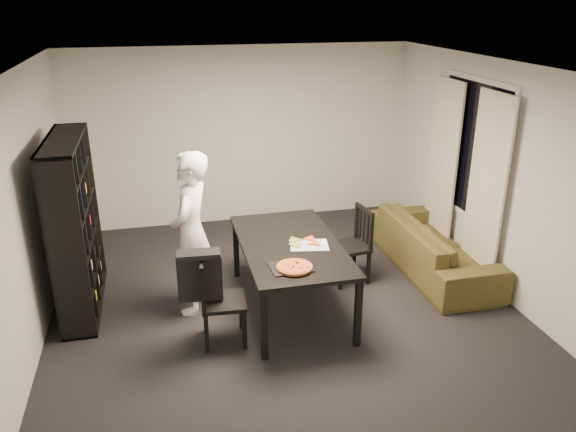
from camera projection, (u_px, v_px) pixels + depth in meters
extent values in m
cube|color=black|center=(284.00, 307.00, 6.26)|extent=(5.00, 5.50, 0.01)
cube|color=white|center=(284.00, 68.00, 5.30)|extent=(5.00, 5.50, 0.01)
cube|color=silver|center=(242.00, 136.00, 8.27)|extent=(5.00, 0.01, 2.60)
cube|color=silver|center=(390.00, 351.00, 3.29)|extent=(5.00, 0.01, 2.60)
cube|color=silver|center=(24.00, 218.00, 5.24)|extent=(0.01, 5.50, 2.60)
cube|color=silver|center=(500.00, 180.00, 6.32)|extent=(0.01, 5.50, 2.60)
cube|color=black|center=(472.00, 149.00, 6.79)|extent=(0.02, 1.40, 1.60)
cube|color=white|center=(472.00, 150.00, 6.79)|extent=(0.03, 1.52, 1.72)
cube|color=beige|center=(486.00, 191.00, 6.43)|extent=(0.03, 0.70, 2.25)
cube|color=beige|center=(442.00, 166.00, 7.37)|extent=(0.03, 0.70, 2.25)
cube|color=black|center=(75.00, 226.00, 5.98)|extent=(0.35, 1.50, 1.90)
cube|color=black|center=(290.00, 245.00, 5.99)|extent=(1.03, 1.86, 0.04)
cube|color=black|center=(264.00, 326.00, 5.24)|extent=(0.06, 0.06, 0.73)
cube|color=black|center=(358.00, 313.00, 5.44)|extent=(0.06, 0.06, 0.73)
cube|color=black|center=(236.00, 249.00, 6.83)|extent=(0.06, 0.06, 0.73)
cube|color=black|center=(310.00, 241.00, 7.03)|extent=(0.06, 0.06, 0.73)
cube|color=black|center=(224.00, 302.00, 5.51)|extent=(0.46, 0.46, 0.04)
cube|color=black|center=(202.00, 281.00, 5.38)|extent=(0.07, 0.43, 0.46)
cube|color=black|center=(201.00, 261.00, 5.31)|extent=(0.06, 0.41, 0.05)
cube|color=black|center=(245.00, 330.00, 5.45)|extent=(0.04, 0.04, 0.42)
cube|color=black|center=(241.00, 311.00, 5.79)|extent=(0.04, 0.04, 0.42)
cube|color=black|center=(207.00, 334.00, 5.39)|extent=(0.04, 0.04, 0.42)
cube|color=black|center=(205.00, 314.00, 5.73)|extent=(0.04, 0.04, 0.42)
cube|color=black|center=(348.00, 247.00, 6.70)|extent=(0.48, 0.48, 0.04)
cube|color=black|center=(364.00, 226.00, 6.67)|extent=(0.10, 0.43, 0.46)
cube|color=black|center=(365.00, 209.00, 6.60)|extent=(0.09, 0.41, 0.05)
cube|color=black|center=(328.00, 261.00, 6.88)|extent=(0.04, 0.04, 0.42)
cube|color=black|center=(341.00, 273.00, 6.56)|extent=(0.04, 0.04, 0.42)
cube|color=black|center=(354.00, 256.00, 7.00)|extent=(0.04, 0.04, 0.42)
cube|color=black|center=(368.00, 268.00, 6.69)|extent=(0.04, 0.04, 0.42)
cube|color=black|center=(200.00, 278.00, 5.37)|extent=(0.43, 0.11, 0.46)
cube|color=black|center=(198.00, 254.00, 5.28)|extent=(0.42, 0.21, 0.05)
imported|color=white|center=(192.00, 234.00, 5.92)|extent=(0.63, 0.76, 1.79)
cube|color=black|center=(291.00, 267.00, 5.45)|extent=(0.41, 0.34, 0.01)
cylinder|color=#A75F30|center=(294.00, 267.00, 5.41)|extent=(0.35, 0.35, 0.02)
cylinder|color=#CA7C34|center=(294.00, 266.00, 5.41)|extent=(0.31, 0.31, 0.01)
cube|color=white|center=(309.00, 245.00, 5.93)|extent=(0.45, 0.37, 0.01)
imported|color=#393316|center=(434.00, 246.00, 7.02)|extent=(0.84, 2.15, 0.63)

